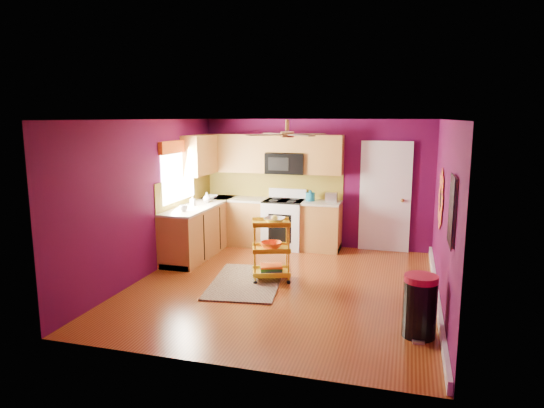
% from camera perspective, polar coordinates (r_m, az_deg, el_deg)
% --- Properties ---
extents(ground, '(5.00, 5.00, 0.00)m').
position_cam_1_polar(ground, '(7.48, 1.33, -9.61)').
color(ground, maroon).
rests_on(ground, ground).
extents(room_envelope, '(4.54, 5.04, 2.52)m').
position_cam_1_polar(room_envelope, '(7.09, 1.60, 2.88)').
color(room_envelope, '#4E0937').
rests_on(room_envelope, ground).
extents(lower_cabinets, '(2.81, 2.31, 0.94)m').
position_cam_1_polar(lower_cabinets, '(9.41, -3.83, -2.73)').
color(lower_cabinets, '#9A652A').
rests_on(lower_cabinets, ground).
extents(electric_range, '(0.76, 0.66, 1.13)m').
position_cam_1_polar(electric_range, '(9.51, 1.42, -2.28)').
color(electric_range, white).
rests_on(electric_range, ground).
extents(upper_cabinetry, '(2.80, 2.30, 1.26)m').
position_cam_1_polar(upper_cabinetry, '(9.51, -2.61, 5.74)').
color(upper_cabinetry, '#9A652A').
rests_on(upper_cabinetry, ground).
extents(left_window, '(0.08, 1.35, 1.08)m').
position_cam_1_polar(left_window, '(8.85, -10.95, 4.83)').
color(left_window, white).
rests_on(left_window, ground).
extents(panel_door, '(0.95, 0.11, 2.15)m').
position_cam_1_polar(panel_door, '(9.42, 13.16, 0.69)').
color(panel_door, white).
rests_on(panel_door, ground).
extents(right_wall_art, '(0.04, 2.74, 1.04)m').
position_cam_1_polar(right_wall_art, '(6.59, 19.71, 0.06)').
color(right_wall_art, black).
rests_on(right_wall_art, ground).
extents(ceiling_fan, '(1.01, 1.01, 0.26)m').
position_cam_1_polar(ceiling_fan, '(7.24, 1.81, 8.25)').
color(ceiling_fan, '#BF8C3F').
rests_on(ceiling_fan, ground).
extents(shag_rug, '(1.25, 1.82, 0.02)m').
position_cam_1_polar(shag_rug, '(7.63, -3.04, -9.14)').
color(shag_rug, black).
rests_on(shag_rug, ground).
extents(rolling_cart, '(0.69, 0.59, 1.05)m').
position_cam_1_polar(rolling_cart, '(7.56, -0.03, -5.12)').
color(rolling_cart, yellow).
rests_on(rolling_cart, ground).
extents(trash_can, '(0.44, 0.46, 0.74)m').
position_cam_1_polar(trash_can, '(6.00, 16.99, -11.42)').
color(trash_can, black).
rests_on(trash_can, ground).
extents(teal_kettle, '(0.18, 0.18, 0.21)m').
position_cam_1_polar(teal_kettle, '(9.38, 4.53, 0.88)').
color(teal_kettle, '#136D8E').
rests_on(teal_kettle, lower_cabinets).
extents(toaster, '(0.22, 0.15, 0.18)m').
position_cam_1_polar(toaster, '(9.29, 7.00, 0.79)').
color(toaster, beige).
rests_on(toaster, lower_cabinets).
extents(soap_bottle_a, '(0.08, 0.09, 0.19)m').
position_cam_1_polar(soap_bottle_a, '(8.95, -9.31, 0.39)').
color(soap_bottle_a, '#EA3F72').
rests_on(soap_bottle_a, lower_cabinets).
extents(soap_bottle_b, '(0.15, 0.15, 0.19)m').
position_cam_1_polar(soap_bottle_b, '(9.28, -7.67, 0.79)').
color(soap_bottle_b, white).
rests_on(soap_bottle_b, lower_cabinets).
extents(counter_dish, '(0.24, 0.24, 0.06)m').
position_cam_1_polar(counter_dish, '(9.73, -7.11, 0.85)').
color(counter_dish, white).
rests_on(counter_dish, lower_cabinets).
extents(counter_cup, '(0.14, 0.14, 0.11)m').
position_cam_1_polar(counter_cup, '(8.44, -10.36, -0.50)').
color(counter_cup, white).
rests_on(counter_cup, lower_cabinets).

